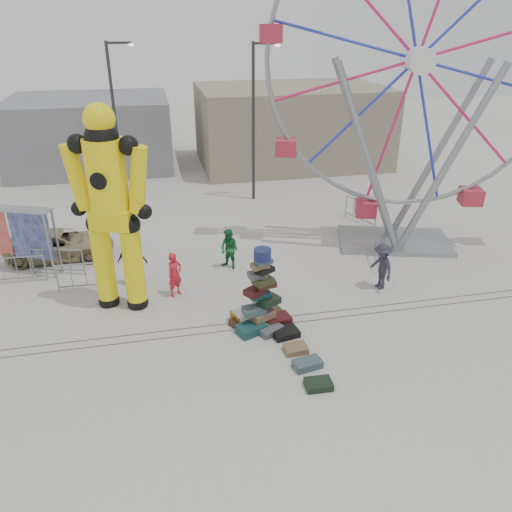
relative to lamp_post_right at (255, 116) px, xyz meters
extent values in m
plane|color=#9E9E99|center=(-3.09, -13.00, -4.48)|extent=(90.00, 90.00, 0.00)
cube|color=#47443F|center=(-3.09, -12.40, -4.48)|extent=(40.00, 0.04, 0.01)
cube|color=#47443F|center=(-3.09, -12.00, -4.48)|extent=(40.00, 0.04, 0.01)
cube|color=gray|center=(3.91, 7.00, -1.98)|extent=(12.00, 8.00, 5.00)
cube|color=gray|center=(-9.09, 9.00, -2.28)|extent=(10.00, 8.00, 4.40)
cylinder|color=#2D2D30|center=(-0.09, 0.00, -0.48)|extent=(0.16, 0.16, 8.00)
cube|color=#2D2D30|center=(0.51, 0.00, 3.42)|extent=(1.20, 0.15, 0.12)
cube|color=silver|center=(1.11, 0.00, 3.32)|extent=(0.25, 0.25, 0.12)
cylinder|color=#2D2D30|center=(-7.09, 2.00, -0.48)|extent=(0.16, 0.16, 8.00)
cube|color=#2D2D30|center=(-6.49, 2.00, 3.42)|extent=(1.20, 0.15, 0.12)
cube|color=silver|center=(-5.89, 2.00, 3.32)|extent=(0.25, 0.25, 0.12)
cube|color=#174345|center=(-2.80, -12.65, -4.34)|extent=(1.05, 0.90, 0.29)
cube|color=#451215|center=(-1.86, -12.32, -4.35)|extent=(0.93, 0.73, 0.27)
cube|color=#412514|center=(-2.99, -12.12, -4.36)|extent=(0.94, 0.86, 0.24)
cube|color=#34371B|center=(-2.04, -11.79, -4.35)|extent=(0.92, 0.75, 0.27)
cube|color=#515358|center=(-2.22, -12.80, -4.37)|extent=(0.91, 0.81, 0.22)
cube|color=black|center=(-2.59, -11.75, -4.36)|extent=(0.83, 0.66, 0.24)
cube|color=brown|center=(-2.39, -12.33, -4.07)|extent=(0.93, 0.81, 0.24)
cube|color=#41555C|center=(-2.66, -12.39, -3.84)|extent=(0.77, 0.59, 0.22)
cube|color=black|center=(-2.15, -12.27, -3.61)|extent=(0.82, 0.72, 0.22)
cube|color=#174345|center=(-2.44, -12.17, -3.40)|extent=(0.77, 0.61, 0.20)
cube|color=#451215|center=(-2.61, -12.29, -3.20)|extent=(0.78, 0.73, 0.20)
cube|color=#412514|center=(-2.25, -12.22, -3.00)|extent=(0.68, 0.53, 0.20)
cube|color=#34371B|center=(-2.37, -12.38, -2.81)|extent=(0.74, 0.65, 0.18)
cube|color=#515358|center=(-2.52, -12.28, -2.64)|extent=(0.62, 0.47, 0.18)
cube|color=black|center=(-2.30, -12.30, -2.47)|extent=(0.67, 0.59, 0.16)
cube|color=brown|center=(-2.46, -12.29, -2.31)|extent=(0.61, 0.48, 0.16)
cube|color=#41555C|center=(-2.35, -12.35, -2.17)|extent=(0.61, 0.54, 0.13)
cylinder|color=navy|center=(-2.39, -12.33, -1.93)|extent=(0.53, 0.53, 0.36)
sphere|color=black|center=(-7.31, -9.89, -4.34)|extent=(0.72, 0.72, 0.72)
cylinder|color=yellow|center=(-7.31, -9.89, -2.96)|extent=(0.66, 0.66, 3.04)
sphere|color=black|center=(-7.31, -9.89, -1.44)|extent=(0.76, 0.76, 0.76)
sphere|color=black|center=(-6.33, -10.24, -4.34)|extent=(0.72, 0.72, 0.72)
cylinder|color=yellow|center=(-6.33, -10.24, -2.96)|extent=(0.66, 0.66, 3.04)
sphere|color=black|center=(-6.33, -10.24, -1.44)|extent=(0.76, 0.76, 0.76)
cube|color=yellow|center=(-6.82, -10.07, -1.26)|extent=(1.51, 1.16, 0.66)
cylinder|color=yellow|center=(-6.82, -10.07, 0.17)|extent=(1.23, 1.23, 2.28)
sphere|color=black|center=(-6.82, -10.07, 1.31)|extent=(1.04, 1.04, 1.04)
sphere|color=yellow|center=(-6.82, -10.07, 1.88)|extent=(0.95, 0.95, 0.95)
sphere|color=black|center=(-7.58, -9.80, 1.12)|extent=(0.61, 0.61, 0.61)
cylinder|color=yellow|center=(-7.76, -9.73, 0.07)|extent=(0.90, 0.73, 2.14)
sphere|color=black|center=(-7.85, -9.70, -0.97)|extent=(0.49, 0.49, 0.49)
sphere|color=black|center=(-6.06, -10.34, 1.12)|extent=(0.61, 0.61, 0.61)
cylinder|color=yellow|center=(-5.88, -10.40, 0.07)|extent=(0.90, 0.73, 2.14)
sphere|color=black|center=(-5.79, -10.44, -0.97)|extent=(0.49, 0.49, 0.49)
cube|color=gray|center=(4.76, -7.14, -4.39)|extent=(5.37, 4.09, 0.19)
cylinder|color=gray|center=(3.06, -7.52, -0.68)|extent=(3.25, 1.21, 7.71)
cylinder|color=gray|center=(5.98, -8.39, -0.68)|extent=(3.25, 1.21, 7.71)
cylinder|color=gray|center=(3.55, -5.88, -0.68)|extent=(3.25, 1.21, 7.71)
cylinder|color=gray|center=(6.46, -6.75, -0.68)|extent=(3.25, 1.21, 7.71)
cylinder|color=white|center=(4.76, -7.14, 3.12)|extent=(1.51, 2.28, 0.95)
torus|color=gray|center=(4.76, -7.14, 3.12)|extent=(11.17, 3.48, 11.60)
cube|color=#B2263A|center=(4.76, -7.14, -3.06)|extent=(1.06, 1.06, 0.67)
cylinder|color=gray|center=(-9.34, -7.24, -3.17)|extent=(0.09, 0.09, 2.63)
cube|color=gray|center=(-10.96, -6.56, -1.85)|extent=(3.63, 1.99, 0.07)
cube|color=navy|center=(-10.15, -6.90, -2.91)|extent=(1.55, 0.67, 1.93)
cube|color=silver|center=(-2.82, -12.04, -4.26)|extent=(1.09, 0.85, 0.45)
cube|color=#34371B|center=(-2.21, -11.49, -4.38)|extent=(0.90, 0.67, 0.21)
cube|color=#515358|center=(-2.20, -12.27, -4.39)|extent=(0.69, 0.54, 0.19)
cube|color=black|center=(-1.80, -13.04, -4.38)|extent=(0.91, 0.74, 0.21)
cube|color=brown|center=(-1.71, -13.91, -4.39)|extent=(0.72, 0.57, 0.19)
cube|color=#41555C|center=(-1.59, -14.69, -4.37)|extent=(0.88, 0.62, 0.23)
cube|color=black|center=(-1.55, -15.57, -4.39)|extent=(0.75, 0.55, 0.19)
imported|color=red|center=(-4.98, -9.75, -3.65)|extent=(0.72, 0.68, 1.66)
imported|color=#18612D|center=(-2.74, -8.04, -3.67)|extent=(1.00, 1.00, 1.63)
imported|color=black|center=(-6.44, -8.60, -3.55)|extent=(1.16, 0.71, 1.85)
imported|color=#272632|center=(2.41, -10.78, -3.60)|extent=(0.83, 1.23, 1.76)
imported|color=#998D62|center=(-9.41, -5.62, -3.90)|extent=(4.27, 2.05, 1.17)
camera|label=1|loc=(-5.43, -25.63, 4.59)|focal=35.00mm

